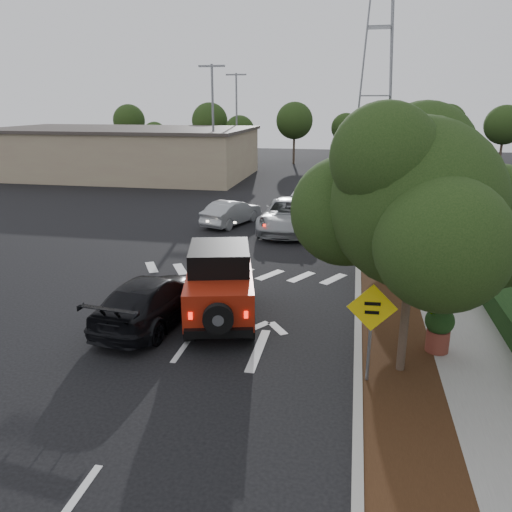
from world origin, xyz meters
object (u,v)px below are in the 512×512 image
(silver_suv_ahead, at_px, (289,215))
(black_suv_oncoming, at_px, (153,299))
(red_jeep, at_px, (220,282))
(speed_hump_sign, at_px, (371,320))

(silver_suv_ahead, xyz_separation_m, black_suv_oncoming, (-2.51, -11.81, -0.10))
(red_jeep, relative_size, silver_suv_ahead, 0.79)
(black_suv_oncoming, distance_m, speed_hump_sign, 6.73)
(silver_suv_ahead, relative_size, speed_hump_sign, 2.41)
(red_jeep, relative_size, black_suv_oncoming, 0.94)
(silver_suv_ahead, height_order, black_suv_oncoming, silver_suv_ahead)
(silver_suv_ahead, distance_m, speed_hump_sign, 14.69)
(red_jeep, height_order, black_suv_oncoming, red_jeep)
(black_suv_oncoming, bearing_deg, speed_hump_sign, 165.76)
(silver_suv_ahead, bearing_deg, speed_hump_sign, -74.65)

